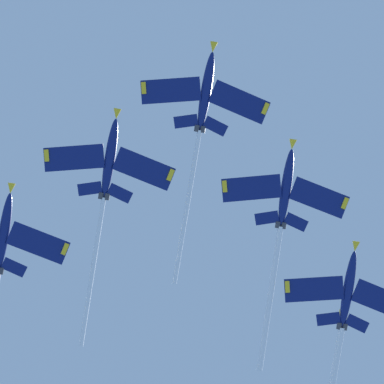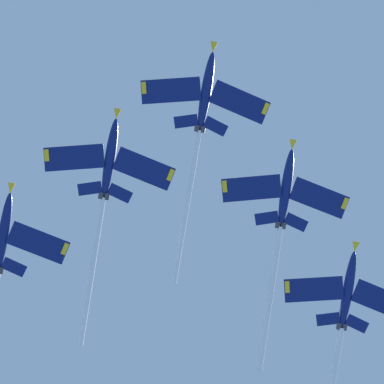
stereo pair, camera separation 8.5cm
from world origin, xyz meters
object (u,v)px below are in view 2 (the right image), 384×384
(jet_lead, at_px, (202,117))
(jet_right_wing, at_px, (106,182))
(jet_left_outer, at_px, (340,337))
(jet_left_wing, at_px, (281,221))

(jet_lead, height_order, jet_right_wing, jet_lead)
(jet_right_wing, relative_size, jet_left_outer, 0.91)
(jet_right_wing, xyz_separation_m, jet_left_outer, (-15.71, 39.66, -6.02))
(jet_left_wing, bearing_deg, jet_right_wing, -87.43)
(jet_left_wing, distance_m, jet_right_wing, 27.43)
(jet_left_wing, relative_size, jet_left_outer, 0.91)
(jet_lead, xyz_separation_m, jet_right_wing, (-11.21, -12.40, -5.13))
(jet_left_wing, height_order, jet_left_outer, jet_left_wing)
(jet_left_wing, height_order, jet_right_wing, jet_left_wing)
(jet_right_wing, bearing_deg, jet_left_wing, 92.57)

